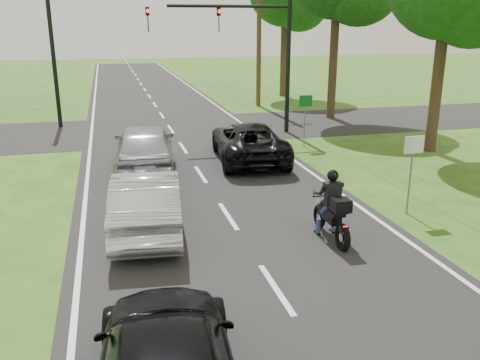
% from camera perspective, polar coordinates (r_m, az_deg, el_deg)
% --- Properties ---
extents(ground, '(140.00, 140.00, 0.00)m').
position_cam_1_polar(ground, '(9.99, 4.06, -12.15)').
color(ground, '#275317').
rests_on(ground, ground).
extents(road, '(8.00, 100.00, 0.01)m').
position_cam_1_polar(road, '(19.09, -5.52, 2.26)').
color(road, black).
rests_on(road, ground).
extents(cross_road, '(60.00, 7.00, 0.01)m').
position_cam_1_polar(cross_road, '(24.88, -7.77, 5.68)').
color(cross_road, black).
rests_on(cross_road, ground).
extents(motorcycle_rider, '(0.56, 1.98, 1.71)m').
position_cam_1_polar(motorcycle_rider, '(12.04, 10.34, -3.61)').
color(motorcycle_rider, black).
rests_on(motorcycle_rider, ground).
extents(dark_suv, '(2.85, 5.32, 1.42)m').
position_cam_1_polar(dark_suv, '(18.82, 0.98, 4.37)').
color(dark_suv, black).
rests_on(dark_suv, road).
extents(silver_sedan, '(2.00, 4.63, 1.48)m').
position_cam_1_polar(silver_sedan, '(12.55, -10.44, -2.36)').
color(silver_sedan, silver).
rests_on(silver_sedan, road).
extents(silver_suv, '(2.38, 5.11, 1.69)m').
position_cam_1_polar(silver_suv, '(17.56, -10.66, 3.60)').
color(silver_suv, '#A4A6AC').
rests_on(silver_suv, road).
extents(traffic_signal, '(6.38, 0.44, 6.00)m').
position_cam_1_polar(traffic_signal, '(23.09, 0.99, 15.29)').
color(traffic_signal, black).
rests_on(traffic_signal, ground).
extents(signal_pole_far, '(0.20, 0.20, 6.00)m').
position_cam_1_polar(signal_pole_far, '(26.40, -20.13, 12.04)').
color(signal_pole_far, black).
rests_on(signal_pole_far, ground).
extents(utility_pole_far, '(1.60, 0.28, 10.00)m').
position_cam_1_polar(utility_pole_far, '(31.56, 2.16, 17.49)').
color(utility_pole_far, brown).
rests_on(utility_pole_far, ground).
extents(sign_white, '(0.55, 0.07, 2.12)m').
position_cam_1_polar(sign_white, '(13.92, 18.83, 2.57)').
color(sign_white, slate).
rests_on(sign_white, ground).
extents(sign_green, '(0.55, 0.07, 2.12)m').
position_cam_1_polar(sign_green, '(20.98, 7.36, 7.99)').
color(sign_green, slate).
rests_on(sign_green, ground).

